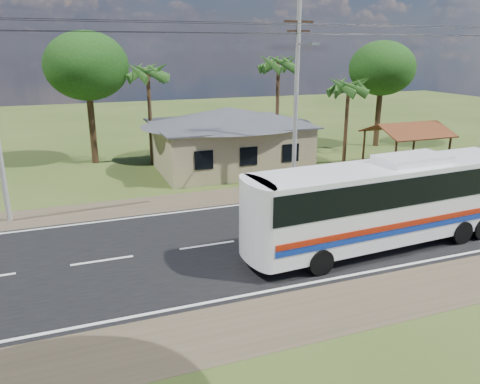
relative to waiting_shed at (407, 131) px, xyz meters
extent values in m
plane|color=#344A1A|center=(-13.00, -8.50, -2.73)|extent=(120.00, 120.00, 0.00)
cube|color=black|center=(-13.00, -8.50, -2.72)|extent=(120.00, 10.00, 0.02)
cube|color=brown|center=(-13.00, -2.00, -2.72)|extent=(120.00, 3.00, 0.01)
cube|color=brown|center=(-13.00, -15.00, -2.72)|extent=(120.00, 3.00, 0.01)
cube|color=silver|center=(-13.00, -3.80, -2.70)|extent=(120.00, 0.15, 0.01)
cube|color=silver|center=(-13.00, -13.20, -2.70)|extent=(120.00, 0.15, 0.01)
cube|color=silver|center=(-13.00, -8.50, -2.70)|extent=(120.00, 0.15, 0.01)
cube|color=tan|center=(-12.00, 4.50, -1.13)|extent=(10.00, 8.00, 3.20)
cube|color=#4C4F54|center=(-12.00, 4.50, 0.52)|extent=(10.60, 8.60, 0.10)
pyramid|color=#4C4F54|center=(-12.00, 4.50, 1.67)|extent=(12.40, 10.00, 1.20)
cube|color=black|center=(-15.00, 0.48, -1.03)|extent=(1.20, 0.08, 1.20)
cube|color=black|center=(-12.00, 0.48, -1.03)|extent=(1.20, 0.08, 1.20)
cube|color=black|center=(-9.00, 0.48, -1.03)|extent=(1.20, 0.08, 1.20)
cylinder|color=#382714|center=(-2.30, -1.80, -1.43)|extent=(0.16, 0.16, 2.60)
cylinder|color=#382714|center=(-2.30, 1.80, -1.43)|extent=(0.16, 0.16, 2.60)
cylinder|color=#382714|center=(2.30, -1.80, -1.43)|extent=(0.16, 0.16, 2.60)
cylinder|color=#382714|center=(2.30, 1.80, -1.43)|extent=(0.16, 0.16, 2.60)
cube|color=brown|center=(0.00, -1.10, 0.17)|extent=(5.20, 2.28, 0.90)
cube|color=brown|center=(0.00, 1.10, 0.17)|extent=(5.20, 2.28, 0.90)
cube|color=#382714|center=(0.00, 0.00, 0.52)|extent=(5.20, 0.12, 0.12)
cube|color=#9E9E99|center=(-1.00, -2.90, -2.28)|extent=(7.00, 0.30, 0.90)
cylinder|color=#9E9E99|center=(-10.00, -2.00, 2.77)|extent=(0.26, 0.26, 11.00)
cube|color=#382714|center=(-10.00, -2.00, 7.07)|extent=(1.80, 0.12, 0.12)
cube|color=#382714|center=(-10.00, -2.00, 6.57)|extent=(1.40, 0.10, 0.10)
cylinder|color=gray|center=(-10.00, -3.00, 5.87)|extent=(0.08, 2.00, 0.08)
cube|color=gray|center=(-10.00, -4.00, 5.87)|extent=(0.50, 0.18, 0.12)
cylinder|color=black|center=(-18.00, -2.00, 6.87)|extent=(16.00, 0.02, 0.02)
cylinder|color=black|center=(-2.50, -2.00, 6.87)|extent=(15.00, 0.02, 0.02)
cylinder|color=#47301E|center=(-3.50, 2.50, 0.27)|extent=(0.28, 0.28, 6.00)
cylinder|color=#47301E|center=(-7.00, 7.00, 1.02)|extent=(0.28, 0.28, 7.50)
cylinder|color=#47301E|center=(-17.00, 7.50, 0.77)|extent=(0.28, 0.28, 7.00)
cylinder|color=#47301E|center=(-21.00, 9.50, 0.25)|extent=(0.50, 0.50, 5.95)
ellipsoid|color=#15380F|center=(-21.00, 9.50, 4.42)|extent=(6.00, 6.00, 4.92)
cylinder|color=#47301E|center=(3.00, 7.50, 0.07)|extent=(0.50, 0.50, 5.60)
ellipsoid|color=#15380F|center=(3.00, 7.50, 3.99)|extent=(5.60, 5.60, 4.59)
cube|color=white|center=(-10.05, -11.18, -0.66)|extent=(12.87, 3.42, 3.18)
cube|color=black|center=(-10.05, -11.18, 0.13)|extent=(12.92, 3.49, 1.17)
cube|color=black|center=(-16.40, -11.56, -0.24)|extent=(0.28, 2.44, 1.91)
cube|color=#9E1E09|center=(-9.97, -12.52, -1.24)|extent=(12.49, 0.80, 0.23)
cube|color=navy|center=(-9.97, -12.52, -1.51)|extent=(12.49, 0.80, 0.23)
cube|color=white|center=(-8.99, -11.11, 1.09)|extent=(3.28, 1.89, 0.32)
cylinder|color=black|center=(-14.21, -12.65, -2.20)|extent=(1.08, 0.44, 1.06)
cylinder|color=black|center=(-14.36, -10.22, -2.20)|extent=(1.08, 0.44, 1.06)
cylinder|color=black|center=(-6.80, -12.20, -2.20)|extent=(1.08, 0.44, 1.06)
cylinder|color=black|center=(-6.95, -9.77, -2.20)|extent=(1.08, 0.44, 1.06)
cylinder|color=black|center=(-5.68, -9.69, -2.20)|extent=(1.08, 0.44, 1.06)
imported|color=black|center=(-6.40, -1.50, -2.32)|extent=(1.59, 0.64, 0.82)
imported|color=navy|center=(-2.70, -4.10, -1.99)|extent=(0.59, 0.44, 1.47)
camera|label=1|loc=(-22.82, -26.91, 5.67)|focal=35.00mm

